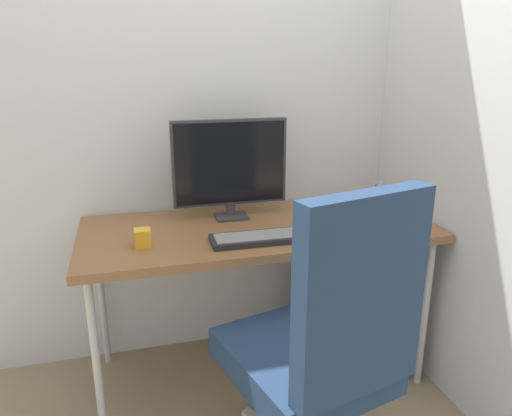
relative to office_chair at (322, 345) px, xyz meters
The scene contains 12 objects.
ground_plane 0.85m from the office_chair, 92.39° to the left, with size 8.00×8.00×0.00m, color gray.
wall_back 1.32m from the office_chair, 91.56° to the left, with size 3.23×0.04×2.80m, color silver.
wall_side_right 1.19m from the office_chair, 28.31° to the left, with size 0.04×2.41×2.80m, color silver.
desk 0.67m from the office_chair, 92.39° to the left, with size 1.47×0.64×0.72m.
office_chair is the anchor object (origin of this frame).
filing_cabinet 0.78m from the office_chair, 56.98° to the left, with size 0.37×0.46×0.62m.
monitor 0.90m from the office_chair, 98.01° to the left, with size 0.50×0.11×0.44m.
keyboard 0.51m from the office_chair, 95.86° to the left, with size 0.42×0.15×0.03m.
mouse 0.59m from the office_chair, 51.61° to the left, with size 0.06×0.11×0.03m, color gray.
pen_holder 0.87m from the office_chair, 51.33° to the left, with size 0.08×0.08×0.16m.
notebook 0.75m from the office_chair, 62.80° to the left, with size 0.12×0.16×0.02m, color #B23333.
desk_clamp_accessory 0.77m from the office_chair, 133.49° to the left, with size 0.06×0.06×0.07m, color orange.
Camera 1 is at (-0.51, -1.84, 1.39)m, focal length 33.46 mm.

